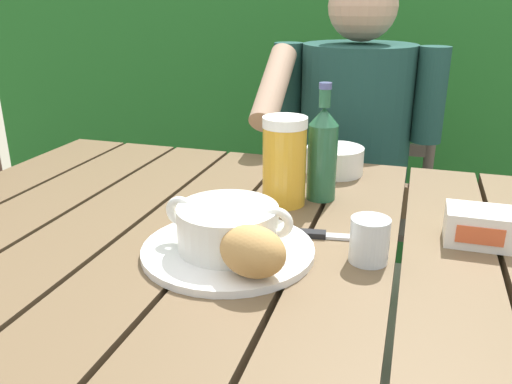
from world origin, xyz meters
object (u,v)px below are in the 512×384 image
water_glass_small (369,240)px  butter_tub (478,226)px  soup_bowl (228,226)px  table_knife (324,235)px  chair_near_diner (355,199)px  beer_bottle (323,152)px  person_eating (351,147)px  diner_bowl (335,160)px  beer_glass (285,161)px  serving_plate (228,250)px  bread_roll (253,251)px

water_glass_small → butter_tub: size_ratio=0.68×
soup_bowl → table_knife: soup_bowl is taller
chair_near_diner → table_knife: size_ratio=5.54×
beer_bottle → water_glass_small: bearing=-64.1°
person_eating → diner_bowl: size_ratio=9.24×
water_glass_small → butter_tub: (0.16, 0.12, -0.01)m
water_glass_small → person_eating: bearing=99.2°
beer_glass → beer_bottle: size_ratio=0.74×
serving_plate → table_knife: (0.14, 0.10, -0.00)m
beer_glass → water_glass_small: size_ratio=2.45×
soup_bowl → bread_roll: (0.06, -0.07, 0.00)m
water_glass_small → diner_bowl: (-0.12, 0.42, -0.00)m
soup_bowl → diner_bowl: soup_bowl is taller
bread_roll → beer_bottle: size_ratio=0.50×
beer_glass → butter_tub: beer_glass is taller
serving_plate → soup_bowl: (0.00, 0.00, 0.04)m
person_eating → water_glass_small: bearing=-80.8°
serving_plate → bread_roll: 0.11m
diner_bowl → soup_bowl: bearing=-101.9°
beer_glass → person_eating: bearing=83.7°
person_eating → table_knife: size_ratio=7.29×
butter_tub → diner_bowl: 0.41m
soup_bowl → table_knife: bearing=37.2°
chair_near_diner → bread_roll: bearing=-91.7°
serving_plate → table_knife: 0.17m
serving_plate → diner_bowl: (0.10, 0.46, 0.02)m
bread_roll → diner_bowl: 0.53m
bread_roll → diner_bowl: (0.03, 0.53, -0.02)m
water_glass_small → table_knife: size_ratio=0.43×
person_eating → beer_glass: (-0.06, -0.55, 0.11)m
bread_roll → butter_tub: bread_roll is taller
soup_bowl → water_glass_small: (0.21, 0.04, -0.01)m
soup_bowl → butter_tub: soup_bowl is taller
water_glass_small → soup_bowl: bearing=-169.8°
chair_near_diner → butter_tub: bearing=-71.1°
serving_plate → table_knife: size_ratio=1.65×
chair_near_diner → bread_roll: chair_near_diner is taller
butter_tub → person_eating: bearing=114.4°
chair_near_diner → beer_glass: (-0.06, -0.75, 0.35)m
person_eating → soup_bowl: 0.80m
bread_roll → beer_glass: beer_glass is taller
person_eating → soup_bowl: (-0.09, -0.79, 0.08)m
beer_bottle → butter_tub: 0.32m
person_eating → beer_glass: size_ratio=7.00×
beer_bottle → water_glass_small: (0.12, -0.25, -0.06)m
bread_roll → table_knife: bread_roll is taller
person_eating → serving_plate: (-0.09, -0.79, 0.03)m
chair_near_diner → bread_roll: 1.10m
bread_roll → beer_glass: bearing=96.0°
beer_bottle → diner_bowl: (0.00, 0.17, -0.07)m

